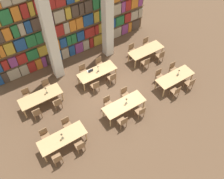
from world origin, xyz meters
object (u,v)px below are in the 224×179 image
reading_table_4 (97,72)px  chair_12 (37,113)px  chair_1 (45,135)px  chair_18 (112,78)px  desk_lamp_2 (179,71)px  reading_table_3 (41,97)px  pillar_left (50,35)px  desk_lamp_4 (98,68)px  reading_table_5 (146,51)px  chair_6 (140,112)px  chair_22 (160,56)px  chair_20 (146,63)px  pillar_center (107,14)px  chair_10 (190,83)px  chair_5 (108,103)px  chair_13 (27,95)px  chair_7 (125,94)px  chair_3 (67,124)px  chair_14 (57,103)px  desk_lamp_3 (46,89)px  chair_8 (176,91)px  reading_table_1 (124,105)px  chair_16 (95,86)px  reading_table_0 (62,138)px  laptop (90,71)px  reading_table_2 (175,77)px  desk_lamp_1 (126,100)px  chair_23 (146,43)px  chair_4 (123,122)px  desk_lamp_0 (62,135)px  chair_2 (80,146)px  chair_17 (83,71)px  chair_21 (132,50)px  chair_9 (159,76)px  chair_11 (173,68)px  chair_0 (57,159)px

reading_table_4 → chair_12: bearing=-170.9°
chair_1 → chair_18: same height
desk_lamp_2 → reading_table_3: desk_lamp_2 is taller
pillar_left → desk_lamp_4: bearing=-43.5°
desk_lamp_4 → reading_table_5: bearing=-0.3°
chair_6 → chair_22: bearing=37.2°
reading_table_3 → chair_20: 6.57m
pillar_left → reading_table_3: (-1.74, -1.62, -2.35)m
pillar_center → chair_10: bearing=-66.1°
chair_5 → chair_13: 4.51m
chair_7 → chair_12: same height
chair_3 → chair_14: 1.48m
chair_14 → desk_lamp_3: (-0.24, 0.74, 0.55)m
chair_12 → reading_table_5: (7.62, 0.59, 0.17)m
chair_8 → reading_table_4: (-3.02, 3.49, 0.17)m
pillar_left → reading_table_5: bearing=-18.1°
reading_table_1 → chair_7: size_ratio=2.62×
chair_10 → desk_lamp_2: desk_lamp_2 is taller
pillar_center → chair_3: bearing=-141.9°
chair_1 → chair_16: bearing=-159.0°
chair_13 → reading_table_0: bearing=97.2°
chair_18 → pillar_left: bearing=134.3°
pillar_center → laptop: 3.42m
chair_12 → desk_lamp_4: (4.11, 0.61, 0.55)m
reading_table_2 → chair_16: size_ratio=2.62×
chair_3 → reading_table_2: chair_3 is taller
reading_table_3 → chair_18: chair_18 is taller
desk_lamp_1 → chair_14: desk_lamp_1 is taller
desk_lamp_4 → chair_23: (4.12, 0.70, -0.55)m
laptop → reading_table_5: (3.90, -0.29, -0.11)m
chair_4 → desk_lamp_0: bearing=167.9°
chair_2 → chair_17: same height
pillar_left → chair_7: size_ratio=6.78×
reading_table_4 → chair_21: size_ratio=2.62×
chair_8 → desk_lamp_3: (-6.13, 3.58, 0.55)m
chair_8 → chair_12: bearing=158.1°
chair_16 → chair_8: bearing=-37.8°
chair_13 → reading_table_5: (7.62, -0.83, 0.17)m
laptop → chair_18: bearing=133.9°
chair_12 → chair_9: bearing=-11.3°
desk_lamp_0 → chair_17: (3.03, 3.59, -0.53)m
pillar_left → reading_table_5: 6.08m
chair_16 → desk_lamp_1: bearing=-72.6°
chair_16 → desk_lamp_2: bearing=-24.9°
chair_5 → chair_11: bearing=-179.6°
chair_0 → chair_17: same height
chair_12 → reading_table_5: bearing=4.4°
chair_7 → desk_lamp_2: (3.27, -0.65, 0.51)m
chair_12 → chair_21: bearing=10.5°
pillar_center → chair_6: 5.93m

